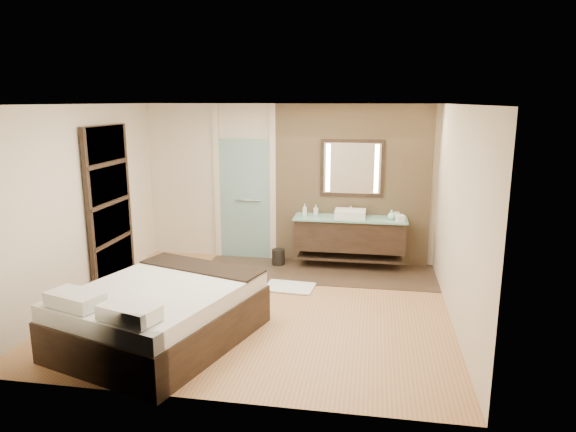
% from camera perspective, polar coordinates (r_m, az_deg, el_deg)
% --- Properties ---
extents(floor, '(5.00, 5.00, 0.00)m').
position_cam_1_polar(floor, '(7.10, -3.09, -10.08)').
color(floor, '#A17043').
rests_on(floor, ground).
extents(tile_strip, '(3.80, 1.30, 0.01)m').
position_cam_1_polar(tile_strip, '(8.48, 3.27, -6.17)').
color(tile_strip, '#37291E').
rests_on(tile_strip, floor).
extents(stone_wall, '(2.60, 0.08, 2.70)m').
position_cam_1_polar(stone_wall, '(8.71, 7.11, 3.38)').
color(stone_wall, tan).
rests_on(stone_wall, floor).
extents(vanity, '(1.85, 0.55, 0.88)m').
position_cam_1_polar(vanity, '(8.58, 6.88, -2.01)').
color(vanity, black).
rests_on(vanity, stone_wall).
extents(mirror_unit, '(1.06, 0.04, 0.96)m').
position_cam_1_polar(mirror_unit, '(8.61, 7.14, 5.29)').
color(mirror_unit, black).
rests_on(mirror_unit, stone_wall).
extents(frosted_door, '(1.10, 0.12, 2.70)m').
position_cam_1_polar(frosted_door, '(9.00, -4.78, 2.41)').
color(frosted_door, '#BEF0EF').
rests_on(frosted_door, floor).
extents(shoji_partition, '(0.06, 1.20, 2.40)m').
position_cam_1_polar(shoji_partition, '(8.13, -19.16, 1.11)').
color(shoji_partition, black).
rests_on(shoji_partition, floor).
extents(bed, '(2.27, 2.55, 0.82)m').
position_cam_1_polar(bed, '(6.22, -13.99, -10.43)').
color(bed, black).
rests_on(bed, floor).
extents(bath_mat, '(0.76, 0.56, 0.02)m').
position_cam_1_polar(bath_mat, '(7.76, 0.16, -7.89)').
color(bath_mat, white).
rests_on(bath_mat, floor).
extents(waste_bin, '(0.28, 0.28, 0.27)m').
position_cam_1_polar(waste_bin, '(8.77, -1.08, -4.60)').
color(waste_bin, black).
rests_on(waste_bin, floor).
extents(tissue_box, '(0.15, 0.15, 0.10)m').
position_cam_1_polar(tissue_box, '(8.38, 12.36, -0.22)').
color(tissue_box, silver).
rests_on(tissue_box, vanity).
extents(soap_bottle_a, '(0.10, 0.10, 0.20)m').
position_cam_1_polar(soap_bottle_a, '(8.53, 1.87, 0.66)').
color(soap_bottle_a, silver).
rests_on(soap_bottle_a, vanity).
extents(soap_bottle_b, '(0.09, 0.09, 0.17)m').
position_cam_1_polar(soap_bottle_b, '(8.65, 3.11, 0.69)').
color(soap_bottle_b, '#B2B2B2').
rests_on(soap_bottle_b, vanity).
extents(soap_bottle_c, '(0.15, 0.15, 0.15)m').
position_cam_1_polar(soap_bottle_c, '(8.47, 11.42, 0.15)').
color(soap_bottle_c, '#C4F6EF').
rests_on(soap_bottle_c, vanity).
extents(cup, '(0.13, 0.13, 0.09)m').
position_cam_1_polar(cup, '(8.59, 11.92, 0.10)').
color(cup, silver).
rests_on(cup, vanity).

